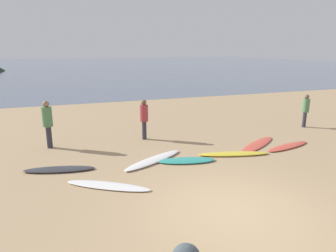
# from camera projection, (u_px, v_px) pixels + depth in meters

# --- Properties ---
(ground_plane) EXTENTS (120.00, 120.00, 0.20)m
(ground_plane) POSITION_uv_depth(u_px,v_px,m) (133.00, 121.00, 16.06)
(ground_plane) COLOR tan
(ground_plane) RESTS_ON ground
(ocean_water) EXTENTS (140.00, 100.00, 0.01)m
(ocean_water) POSITION_uv_depth(u_px,v_px,m) (75.00, 65.00, 66.79)
(ocean_water) COLOR slate
(ocean_water) RESTS_ON ground
(surfboard_0) EXTENTS (2.21, 0.99, 0.09)m
(surfboard_0) POSITION_uv_depth(u_px,v_px,m) (59.00, 169.00, 9.29)
(surfboard_0) COLOR #333338
(surfboard_0) RESTS_ON ground
(surfboard_1) EXTENTS (2.29, 1.71, 0.07)m
(surfboard_1) POSITION_uv_depth(u_px,v_px,m) (108.00, 186.00, 8.20)
(surfboard_1) COLOR white
(surfboard_1) RESTS_ON ground
(surfboard_2) EXTENTS (2.49, 1.69, 0.09)m
(surfboard_2) POSITION_uv_depth(u_px,v_px,m) (154.00, 160.00, 10.07)
(surfboard_2) COLOR white
(surfboard_2) RESTS_ON ground
(surfboard_3) EXTENTS (2.01, 1.04, 0.09)m
(surfboard_3) POSITION_uv_depth(u_px,v_px,m) (186.00, 160.00, 10.03)
(surfboard_3) COLOR teal
(surfboard_3) RESTS_ON ground
(surfboard_4) EXTENTS (2.56, 1.11, 0.09)m
(surfboard_4) POSITION_uv_depth(u_px,v_px,m) (233.00, 154.00, 10.65)
(surfboard_4) COLOR yellow
(surfboard_4) RESTS_ON ground
(surfboard_5) EXTENTS (2.57, 1.87, 0.06)m
(surfboard_5) POSITION_uv_depth(u_px,v_px,m) (257.00, 145.00, 11.72)
(surfboard_5) COLOR #D84C38
(surfboard_5) RESTS_ON ground
(surfboard_6) EXTENTS (2.28, 0.97, 0.07)m
(surfboard_6) POSITION_uv_depth(u_px,v_px,m) (288.00, 146.00, 11.50)
(surfboard_6) COLOR #D84C38
(surfboard_6) RESTS_ON ground
(person_0) EXTENTS (0.37, 0.37, 1.81)m
(person_0) POSITION_uv_depth(u_px,v_px,m) (47.00, 120.00, 11.19)
(person_0) COLOR #2D2D38
(person_0) RESTS_ON ground
(person_1) EXTENTS (0.33, 0.33, 1.66)m
(person_1) POSITION_uv_depth(u_px,v_px,m) (144.00, 116.00, 12.30)
(person_1) COLOR #2D2D38
(person_1) RESTS_ON ground
(person_2) EXTENTS (0.32, 0.32, 1.58)m
(person_2) POSITION_uv_depth(u_px,v_px,m) (306.00, 108.00, 14.25)
(person_2) COLOR #2D2D38
(person_2) RESTS_ON ground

